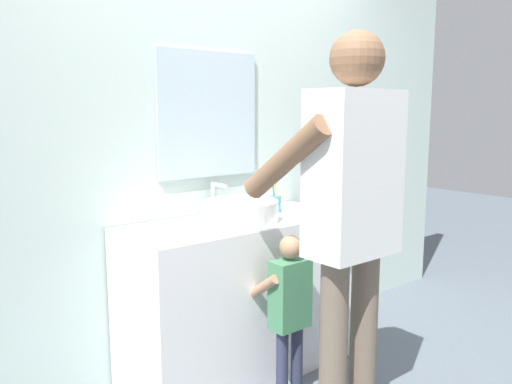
% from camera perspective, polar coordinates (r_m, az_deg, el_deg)
% --- Properties ---
extents(back_wall, '(4.40, 0.10, 2.70)m').
position_cam_1_polar(back_wall, '(2.96, -5.79, 7.43)').
color(back_wall, silver).
rests_on(back_wall, ground).
extents(vanity_cabinet, '(1.25, 0.54, 0.85)m').
position_cam_1_polar(vanity_cabinet, '(2.88, -1.92, -11.43)').
color(vanity_cabinet, white).
rests_on(vanity_cabinet, ground).
extents(sink_basin, '(0.40, 0.40, 0.11)m').
position_cam_1_polar(sink_basin, '(2.73, -1.72, -2.05)').
color(sink_basin, silver).
rests_on(sink_basin, vanity_cabinet).
extents(faucet, '(0.18, 0.14, 0.18)m').
position_cam_1_polar(faucet, '(2.92, -4.55, -0.89)').
color(faucet, '#B7BABF').
rests_on(faucet, vanity_cabinet).
extents(toothbrush_cup, '(0.07, 0.07, 0.21)m').
position_cam_1_polar(toothbrush_cup, '(2.98, 2.08, -1.21)').
color(toothbrush_cup, '#4C8EB2').
rests_on(toothbrush_cup, vanity_cabinet).
extents(child_toddler, '(0.26, 0.26, 0.84)m').
position_cam_1_polar(child_toddler, '(2.56, 3.64, -12.16)').
color(child_toddler, '#2D334C').
rests_on(child_toddler, ground).
extents(adult_parent, '(0.54, 0.57, 1.75)m').
position_cam_1_polar(adult_parent, '(2.26, 10.27, -0.75)').
color(adult_parent, '#6B5B4C').
rests_on(adult_parent, ground).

